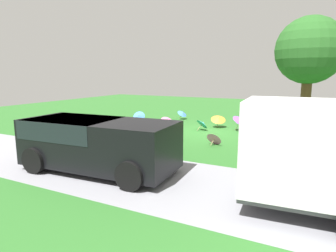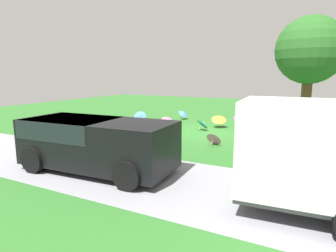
{
  "view_description": "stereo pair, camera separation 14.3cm",
  "coord_description": "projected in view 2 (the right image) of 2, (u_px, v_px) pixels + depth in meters",
  "views": [
    {
      "loc": [
        -4.81,
        13.56,
        2.86
      ],
      "look_at": [
        0.89,
        2.39,
        0.6
      ],
      "focal_mm": 31.04,
      "sensor_mm": 36.0,
      "label": 1
    },
    {
      "loc": [
        -4.93,
        13.49,
        2.86
      ],
      "look_at": [
        0.89,
        2.39,
        0.6
      ],
      "focal_mm": 31.04,
      "sensor_mm": 36.0,
      "label": 2
    }
  ],
  "objects": [
    {
      "name": "parasol_yellow_0",
      "position": [
        273.0,
        127.0,
        13.74
      ],
      "size": [
        0.75,
        0.74,
        0.71
      ],
      "color": "tan",
      "rests_on": "ground"
    },
    {
      "name": "parasol_teal_0",
      "position": [
        203.0,
        123.0,
        14.85
      ],
      "size": [
        0.88,
        0.87,
        0.63
      ],
      "color": "tan",
      "rests_on": "ground"
    },
    {
      "name": "parasol_blue_0",
      "position": [
        296.0,
        122.0,
        14.88
      ],
      "size": [
        1.03,
        1.06,
        0.89
      ],
      "color": "tan",
      "rests_on": "ground"
    },
    {
      "name": "parasol_blue_2",
      "position": [
        183.0,
        113.0,
        18.4
      ],
      "size": [
        0.73,
        0.75,
        0.62
      ],
      "color": "tan",
      "rests_on": "ground"
    },
    {
      "name": "shade_tree",
      "position": [
        310.0,
        52.0,
        10.89
      ],
      "size": [
        2.53,
        2.53,
        5.0
      ],
      "color": "brown",
      "rests_on": "ground"
    },
    {
      "name": "parasol_orange_0",
      "position": [
        219.0,
        119.0,
        15.54
      ],
      "size": [
        1.01,
        1.0,
        0.72
      ],
      "color": "tan",
      "rests_on": "ground"
    },
    {
      "name": "ground",
      "position": [
        206.0,
        132.0,
        14.52
      ],
      "size": [
        40.0,
        40.0,
        0.0
      ],
      "primitive_type": "plane",
      "color": "#2D6B28"
    },
    {
      "name": "parasol_pink_2",
      "position": [
        144.0,
        125.0,
        14.17
      ],
      "size": [
        0.98,
        0.92,
        0.75
      ],
      "color": "tan",
      "rests_on": "ground"
    },
    {
      "name": "box_trailer_white",
      "position": [
        325.0,
        154.0,
        5.69
      ],
      "size": [
        3.32,
        2.07,
        2.34
      ],
      "color": "white",
      "rests_on": "ground"
    },
    {
      "name": "parasol_purple_0",
      "position": [
        316.0,
        129.0,
        13.04
      ],
      "size": [
        0.79,
        0.89,
        0.82
      ],
      "color": "tan",
      "rests_on": "ground"
    },
    {
      "name": "parasol_pink_1",
      "position": [
        168.0,
        120.0,
        15.54
      ],
      "size": [
        0.91,
        0.91,
        0.66
      ],
      "color": "tan",
      "rests_on": "ground"
    },
    {
      "name": "park_bench",
      "position": [
        145.0,
        129.0,
        12.73
      ],
      "size": [
        1.6,
        0.48,
        0.9
      ],
      "color": "brown",
      "rests_on": "ground"
    },
    {
      "name": "parasol_blue_1",
      "position": [
        140.0,
        116.0,
        17.73
      ],
      "size": [
        0.86,
        0.77,
        0.65
      ],
      "color": "tan",
      "rests_on": "ground"
    },
    {
      "name": "parasol_red_0",
      "position": [
        248.0,
        119.0,
        16.31
      ],
      "size": [
        0.87,
        0.82,
        0.66
      ],
      "color": "tan",
      "rests_on": "ground"
    },
    {
      "name": "parasol_pink_3",
      "position": [
        214.0,
        138.0,
        11.77
      ],
      "size": [
        0.7,
        0.61,
        0.57
      ],
      "color": "tan",
      "rests_on": "ground"
    },
    {
      "name": "parasol_teal_1",
      "position": [
        109.0,
        121.0,
        14.88
      ],
      "size": [
        1.06,
        1.08,
        0.73
      ],
      "color": "tan",
      "rests_on": "ground"
    },
    {
      "name": "van_dark",
      "position": [
        93.0,
        140.0,
        8.64
      ],
      "size": [
        4.71,
        2.35,
        1.53
      ],
      "color": "black",
      "rests_on": "ground"
    },
    {
      "name": "parasol_purple_1",
      "position": [
        242.0,
        120.0,
        14.56
      ],
      "size": [
        1.07,
        1.09,
        0.87
      ],
      "color": "tan",
      "rests_on": "ground"
    },
    {
      "name": "road_strip",
      "position": [
        123.0,
        173.0,
        8.5
      ],
      "size": [
        40.0,
        3.78,
        0.01
      ],
      "primitive_type": "cube",
      "color": "gray",
      "rests_on": "ground"
    }
  ]
}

